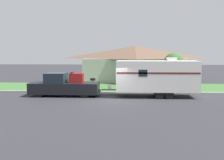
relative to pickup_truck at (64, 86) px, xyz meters
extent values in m
plane|color=#2D2D33|center=(4.19, -1.94, -0.87)|extent=(120.00, 120.00, 0.00)
cube|color=#999993|center=(4.19, 1.81, -0.80)|extent=(80.00, 0.30, 0.14)
cube|color=#3D6B33|center=(4.19, 5.46, -0.86)|extent=(80.00, 7.00, 0.03)
cube|color=#B2B2A8|center=(6.50, 12.99, 0.60)|extent=(13.00, 8.00, 2.94)
pyramid|color=brown|center=(6.50, 12.99, 2.91)|extent=(14.04, 8.64, 1.67)
cube|color=#4C3828|center=(6.50, 9.02, 0.18)|extent=(1.00, 0.06, 2.10)
cylinder|color=black|center=(-1.93, -0.82, -0.46)|extent=(0.83, 0.28, 0.83)
cylinder|color=black|center=(-1.93, 0.82, -0.46)|extent=(0.83, 0.28, 0.83)
cylinder|color=black|center=(1.94, -0.82, -0.46)|extent=(0.83, 0.28, 0.83)
cylinder|color=black|center=(1.94, 0.82, -0.46)|extent=(0.83, 0.28, 0.83)
cube|color=black|center=(-1.24, 0.00, -0.18)|extent=(3.25, 2.01, 0.93)
cube|color=#19232D|center=(-0.65, 0.00, 0.70)|extent=(1.69, 1.85, 0.84)
cube|color=black|center=(1.69, 0.00, -0.18)|extent=(2.61, 2.01, 0.93)
cube|color=#333333|center=(3.05, 0.00, -0.53)|extent=(0.12, 1.81, 0.20)
cube|color=maroon|center=(1.12, 0.00, 0.68)|extent=(1.15, 0.84, 0.80)
cube|color=black|center=(0.75, 0.00, 1.16)|extent=(0.10, 0.93, 0.08)
cylinder|color=black|center=(8.04, -1.01, -0.52)|extent=(0.70, 0.22, 0.70)
cylinder|color=black|center=(8.04, 1.01, -0.52)|extent=(0.70, 0.22, 0.70)
cylinder|color=black|center=(8.81, -1.01, -0.52)|extent=(0.70, 0.22, 0.70)
cylinder|color=black|center=(8.81, 1.01, -0.52)|extent=(0.70, 0.22, 0.70)
cube|color=silver|center=(7.89, 0.00, 0.90)|extent=(6.72, 2.29, 2.52)
cube|color=#5B1E1E|center=(7.89, -1.15, 1.22)|extent=(6.59, 0.01, 0.14)
cube|color=#383838|center=(3.89, 0.00, -0.31)|extent=(1.29, 0.12, 0.10)
cylinder|color=silver|center=(3.95, 0.00, -0.08)|extent=(0.28, 0.28, 0.36)
cube|color=silver|center=(9.10, 0.00, 2.30)|extent=(0.80, 0.68, 0.28)
cube|color=#19232D|center=(6.68, -1.15, 1.22)|extent=(0.70, 0.01, 0.56)
cylinder|color=brown|center=(2.17, 2.50, -0.34)|extent=(0.09, 0.09, 1.07)
cube|color=black|center=(2.17, 2.50, 0.31)|extent=(0.48, 0.20, 0.22)
cylinder|color=brown|center=(10.22, 4.94, 0.05)|extent=(0.24, 0.24, 1.85)
sphere|color=#38662D|center=(10.22, 4.94, 1.77)|extent=(2.11, 2.11, 2.11)
camera|label=1|loc=(5.35, -20.97, 2.82)|focal=40.00mm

